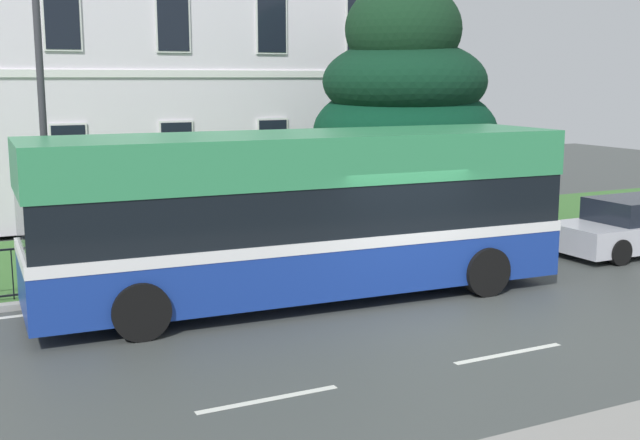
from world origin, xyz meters
The scene contains 7 objects.
ground_plane centered at (0.00, 1.20, -0.01)m, with size 60.00×56.00×0.18m.
iron_verge_railing centered at (-1.45, 4.40, 0.62)m, with size 15.69×0.04×0.97m.
evergreen_tree centered at (3.82, 7.55, 2.79)m, with size 5.65×5.50×6.62m.
single_decker_bus centered at (-1.49, 2.43, 1.67)m, with size 10.25×3.08×3.17m.
parked_hatchback_00 centered at (7.51, 2.61, 0.64)m, with size 4.25×1.90×1.33m.
street_lamp_post centered at (-5.72, 5.14, 4.24)m, with size 0.36×0.24×7.24m.
litter_bin centered at (-2.80, 5.40, 0.65)m, with size 0.46×0.46×1.04m.
Camera 1 is at (-7.83, -11.03, 4.18)m, focal length 44.98 mm.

